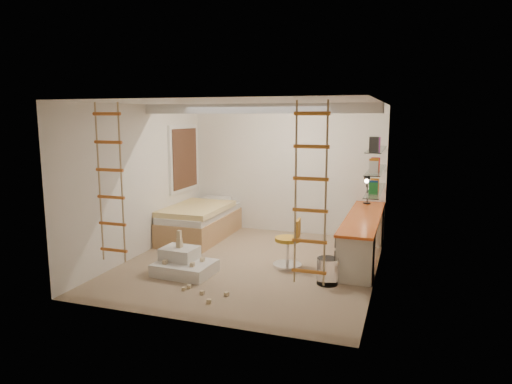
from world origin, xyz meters
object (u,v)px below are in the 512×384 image
(bed, at_px, (201,221))
(swivel_chair, at_px, (289,249))
(play_platform, at_px, (183,264))
(desk, at_px, (363,236))

(bed, bearing_deg, swivel_chair, -29.01)
(swivel_chair, height_order, play_platform, swivel_chair)
(desk, distance_m, swivel_chair, 1.35)
(desk, distance_m, play_platform, 3.03)
(desk, relative_size, bed, 1.40)
(desk, height_order, bed, desk)
(desk, relative_size, play_platform, 3.12)
(bed, bearing_deg, play_platform, -71.72)
(bed, distance_m, swivel_chair, 2.43)
(swivel_chair, bearing_deg, desk, 37.14)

